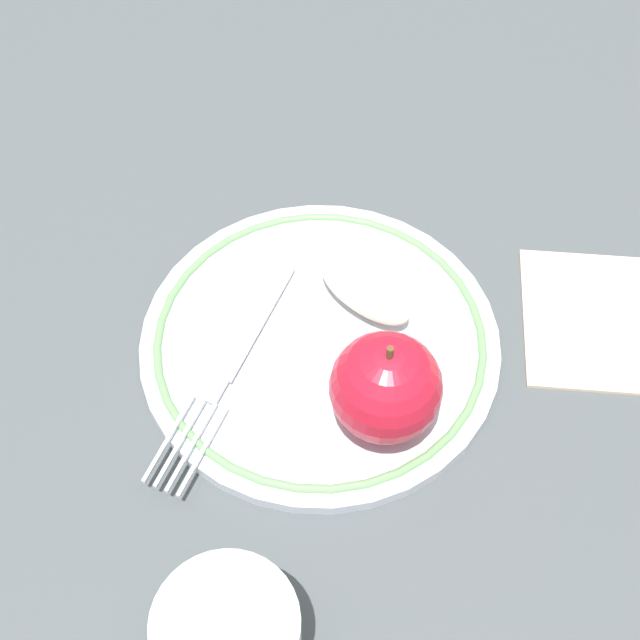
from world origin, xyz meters
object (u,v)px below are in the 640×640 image
object	(u,v)px
apple_red_whole	(386,388)
plate	(320,342)
apple_slice_front	(365,291)
fork	(233,362)
napkin_folded	(605,319)

from	to	relation	value
apple_red_whole	plate	bearing A→B (deg)	131.02
plate	apple_slice_front	xyz separation A→B (m)	(0.03, 0.03, 0.02)
apple_red_whole	apple_slice_front	bearing A→B (deg)	103.46
apple_red_whole	fork	distance (m)	0.11
plate	napkin_folded	xyz separation A→B (m)	(0.20, 0.05, -0.00)
apple_slice_front	fork	distance (m)	0.10
plate	apple_red_whole	size ratio (longest dim) A/B	3.13
plate	fork	world-z (taller)	fork
fork	napkin_folded	distance (m)	0.26
plate	apple_red_whole	bearing A→B (deg)	-48.98
napkin_folded	apple_slice_front	bearing A→B (deg)	-175.22
plate	apple_slice_front	world-z (taller)	apple_slice_front
apple_red_whole	apple_slice_front	xyz separation A→B (m)	(-0.02, 0.09, -0.02)
apple_red_whole	fork	bearing A→B (deg)	165.68
napkin_folded	fork	bearing A→B (deg)	-162.99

